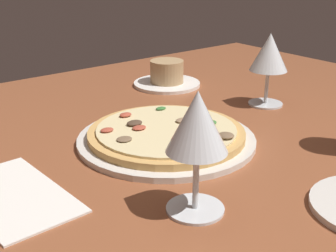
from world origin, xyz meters
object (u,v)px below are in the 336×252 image
(wine_glass_far, at_px, (197,127))
(paper_menu, at_px, (14,195))
(pizza_main, at_px, (170,136))
(ramekin_on_saucer, at_px, (167,76))
(wine_glass_near, at_px, (269,55))

(wine_glass_far, relative_size, paper_menu, 0.76)
(pizza_main, distance_m, ramekin_on_saucer, 0.35)
(ramekin_on_saucer, xyz_separation_m, wine_glass_near, (0.08, -0.25, 0.08))
(wine_glass_far, bearing_deg, wine_glass_near, 29.43)
(pizza_main, xyz_separation_m, ramekin_on_saucer, (0.22, 0.28, 0.01))
(pizza_main, height_order, wine_glass_far, wine_glass_far)
(ramekin_on_saucer, height_order, wine_glass_near, wine_glass_near)
(pizza_main, xyz_separation_m, wine_glass_far, (-0.11, -0.19, 0.10))
(wine_glass_near, bearing_deg, ramekin_on_saucer, 106.83)
(wine_glass_far, bearing_deg, ramekin_on_saucer, 55.41)
(ramekin_on_saucer, xyz_separation_m, wine_glass_far, (-0.33, -0.48, 0.09))
(ramekin_on_saucer, relative_size, paper_menu, 0.77)
(ramekin_on_saucer, bearing_deg, pizza_main, -127.46)
(ramekin_on_saucer, height_order, wine_glass_far, wine_glass_far)
(paper_menu, bearing_deg, wine_glass_far, -49.45)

